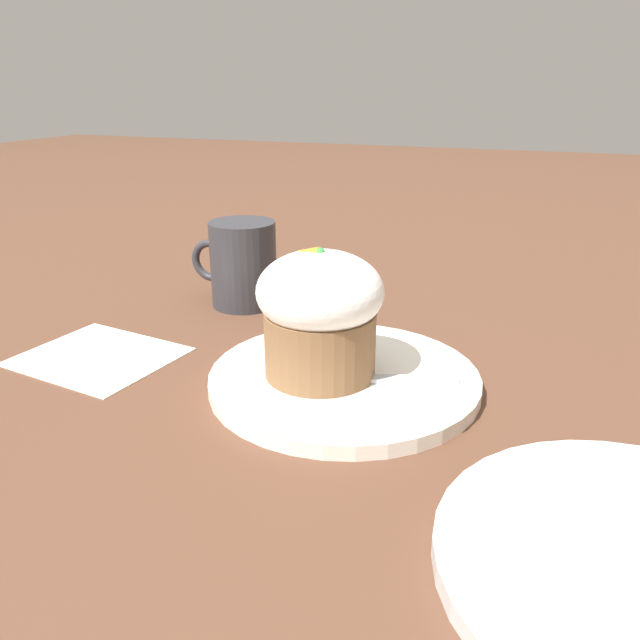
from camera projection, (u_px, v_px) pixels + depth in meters
ground_plane at (344, 385)px, 0.52m from camera, size 4.00×4.00×0.00m
dessert_plate at (344, 379)px, 0.52m from camera, size 0.22×0.22×0.01m
carrot_cake at (320, 312)px, 0.50m from camera, size 0.10×0.10×0.11m
spoon at (339, 377)px, 0.50m from camera, size 0.13×0.07×0.01m
coffee_cup at (242, 264)px, 0.70m from camera, size 0.10×0.07×0.10m
paper_napkin at (98, 356)px, 0.58m from camera, size 0.15×0.13×0.00m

